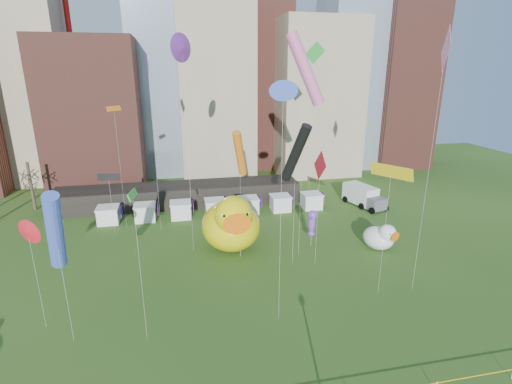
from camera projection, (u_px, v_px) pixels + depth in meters
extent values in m
cube|color=gray|center=(24.00, 67.00, 69.07)|extent=(14.00, 12.00, 42.00)
cube|color=brown|center=(94.00, 115.00, 68.24)|extent=(16.00, 14.00, 26.00)
cube|color=#8C9EB2|center=(159.00, 32.00, 73.61)|extent=(12.00, 12.00, 55.00)
cube|color=gray|center=(215.00, 89.00, 75.02)|extent=(14.00, 14.00, 34.00)
cube|color=brown|center=(259.00, 0.00, 77.38)|extent=(12.00, 12.00, 68.00)
cube|color=gray|center=(315.00, 99.00, 77.64)|extent=(16.00, 14.00, 30.00)
cube|color=#8C9EB2|center=(356.00, 53.00, 80.57)|extent=(14.00, 12.00, 48.00)
cube|color=brown|center=(401.00, 82.00, 82.47)|extent=(12.00, 12.00, 36.00)
cube|color=black|center=(180.00, 195.00, 61.37)|extent=(38.00, 6.00, 3.20)
cube|color=white|center=(108.00, 215.00, 53.99)|extent=(2.80, 2.80, 2.20)
cube|color=red|center=(122.00, 211.00, 54.18)|extent=(0.08, 1.40, 1.60)
cube|color=white|center=(145.00, 213.00, 54.96)|extent=(2.80, 2.80, 2.20)
cube|color=red|center=(158.00, 209.00, 55.15)|extent=(0.08, 1.40, 1.60)
cube|color=white|center=(181.00, 210.00, 55.93)|extent=(2.80, 2.80, 2.20)
cube|color=red|center=(193.00, 206.00, 56.12)|extent=(0.08, 1.40, 1.60)
cube|color=white|center=(215.00, 208.00, 56.90)|extent=(2.80, 2.80, 2.20)
cube|color=red|center=(227.00, 204.00, 57.09)|extent=(0.08, 1.40, 1.60)
cube|color=white|center=(248.00, 206.00, 57.87)|extent=(2.80, 2.80, 2.20)
cube|color=red|center=(260.00, 202.00, 58.06)|extent=(0.08, 1.40, 1.60)
cube|color=white|center=(280.00, 203.00, 58.84)|extent=(2.80, 2.80, 2.20)
cube|color=red|center=(292.00, 200.00, 59.03)|extent=(0.08, 1.40, 1.60)
cube|color=white|center=(311.00, 201.00, 59.81)|extent=(2.80, 2.80, 2.20)
cube|color=red|center=(323.00, 197.00, 60.01)|extent=(0.08, 1.40, 1.60)
cylinder|color=#382B21|center=(31.00, 186.00, 58.31)|extent=(0.44, 0.44, 7.50)
ellipsoid|color=yellow|center=(231.00, 226.00, 45.91)|extent=(7.04, 8.25, 5.77)
ellipsoid|color=yellow|center=(228.00, 217.00, 48.94)|extent=(1.92, 1.50, 2.34)
sphere|color=yellow|center=(234.00, 215.00, 42.79)|extent=(4.37, 4.37, 4.34)
cone|color=orange|center=(236.00, 222.00, 41.12)|extent=(2.40, 1.97, 2.39)
sphere|color=white|center=(224.00, 215.00, 41.28)|extent=(0.78, 0.78, 0.78)
sphere|color=white|center=(246.00, 213.00, 41.73)|extent=(0.78, 0.78, 0.78)
sphere|color=black|center=(225.00, 216.00, 40.93)|extent=(0.39, 0.39, 0.39)
sphere|color=black|center=(247.00, 214.00, 41.38)|extent=(0.39, 0.39, 0.39)
ellipsoid|color=white|center=(378.00, 238.00, 46.20)|extent=(4.46, 4.77, 2.70)
ellipsoid|color=white|center=(368.00, 234.00, 47.41)|extent=(1.09, 0.98, 1.09)
sphere|color=white|center=(387.00, 233.00, 44.91)|extent=(2.64, 2.64, 2.03)
cone|color=orange|center=(393.00, 236.00, 44.25)|extent=(1.38, 1.26, 1.12)
sphere|color=white|center=(388.00, 234.00, 44.10)|extent=(0.37, 0.37, 0.37)
sphere|color=white|center=(395.00, 231.00, 44.68)|extent=(0.37, 0.37, 0.37)
sphere|color=black|center=(390.00, 234.00, 43.96)|extent=(0.18, 0.18, 0.18)
sphere|color=black|center=(396.00, 232.00, 44.54)|extent=(0.18, 0.18, 0.18)
cylinder|color=silver|center=(240.00, 240.00, 44.00)|extent=(0.03, 0.03, 4.13)
ellipsoid|color=green|center=(240.00, 223.00, 43.38)|extent=(1.05, 0.86, 2.63)
sphere|color=green|center=(240.00, 212.00, 42.81)|extent=(1.36, 1.36, 1.34)
cone|color=green|center=(241.00, 214.00, 42.27)|extent=(0.48, 0.85, 0.47)
sphere|color=green|center=(240.00, 235.00, 43.88)|extent=(0.94, 0.94, 0.94)
cylinder|color=silver|center=(311.00, 235.00, 46.79)|extent=(0.03, 0.03, 2.91)
ellipsoid|color=purple|center=(312.00, 224.00, 46.35)|extent=(1.00, 0.87, 2.25)
sphere|color=purple|center=(313.00, 215.00, 45.84)|extent=(1.34, 1.34, 1.15)
cone|color=purple|center=(314.00, 217.00, 45.38)|extent=(0.53, 0.78, 0.40)
sphere|color=purple|center=(311.00, 234.00, 46.79)|extent=(0.80, 0.80, 0.80)
cube|color=white|center=(360.00, 194.00, 61.30)|extent=(4.12, 6.12, 2.80)
cube|color=#595960|center=(376.00, 204.00, 58.45)|extent=(3.03, 2.64, 1.79)
cylinder|color=black|center=(362.00, 206.00, 59.36)|extent=(0.54, 1.05, 1.01)
cylinder|color=black|center=(375.00, 203.00, 60.59)|extent=(0.54, 1.05, 1.01)
cylinder|color=black|center=(345.00, 199.00, 62.58)|extent=(0.54, 1.05, 1.01)
cylinder|color=black|center=(359.00, 197.00, 63.81)|extent=(0.54, 1.05, 1.01)
cylinder|color=silver|center=(37.00, 282.00, 31.01)|extent=(0.02, 0.02, 8.69)
cone|color=red|center=(28.00, 232.00, 29.68)|extent=(1.60, 1.41, 1.90)
cylinder|color=silver|center=(427.00, 180.00, 34.64)|extent=(0.02, 0.02, 22.26)
cube|color=pink|center=(446.00, 49.00, 31.25)|extent=(1.69, 3.28, 3.67)
cylinder|color=silver|center=(294.00, 211.00, 40.83)|extent=(0.02, 0.02, 12.58)
cylinder|color=black|center=(296.00, 153.00, 38.92)|extent=(2.82, 3.71, 6.28)
cylinder|color=silver|center=(311.00, 142.00, 52.05)|extent=(0.02, 0.02, 22.67)
cube|color=green|center=(315.00, 53.00, 48.60)|extent=(2.04, 1.85, 2.73)
cylinder|color=silver|center=(65.00, 289.00, 29.24)|extent=(0.02, 0.02, 9.48)
cylinder|color=blue|center=(55.00, 232.00, 27.80)|extent=(2.49, 4.13, 6.77)
cylinder|color=silver|center=(121.00, 171.00, 50.50)|extent=(0.02, 0.02, 15.98)
cube|color=orange|center=(114.00, 109.00, 48.06)|extent=(1.66, 1.74, 0.65)
cylinder|color=silver|center=(155.00, 153.00, 48.62)|extent=(0.02, 0.02, 21.28)
cube|color=purple|center=(148.00, 64.00, 45.38)|extent=(0.33, 2.48, 2.50)
cylinder|color=silver|center=(317.00, 217.00, 40.91)|extent=(0.02, 0.02, 11.35)
cube|color=red|center=(320.00, 165.00, 39.18)|extent=(0.12, 3.16, 3.16)
cylinder|color=silver|center=(301.00, 169.00, 41.91)|extent=(0.02, 0.02, 20.70)
cylinder|color=pink|center=(305.00, 69.00, 38.75)|extent=(4.41, 1.60, 7.35)
cylinder|color=silver|center=(112.00, 207.00, 48.63)|extent=(0.02, 0.02, 8.01)
cube|color=black|center=(108.00, 177.00, 47.41)|extent=(2.72, 0.96, 0.83)
cylinder|color=silver|center=(140.00, 272.00, 29.03)|extent=(0.02, 0.02, 12.22)
cube|color=green|center=(132.00, 195.00, 27.17)|extent=(0.59, 1.75, 0.55)
cylinder|color=silver|center=(384.00, 235.00, 35.47)|extent=(0.02, 0.02, 12.15)
cube|color=yellow|center=(391.00, 172.00, 33.62)|extent=(2.56, 3.59, 1.19)
cylinder|color=silver|center=(281.00, 215.00, 30.66)|extent=(0.02, 0.02, 19.21)
cone|color=blue|center=(283.00, 91.00, 27.74)|extent=(1.52, 0.32, 1.50)
cylinder|color=silver|center=(240.00, 191.00, 51.60)|extent=(0.02, 0.02, 10.20)
cylinder|color=orange|center=(240.00, 154.00, 50.05)|extent=(2.66, 3.84, 6.39)
cylinder|color=silver|center=(188.00, 157.00, 42.65)|extent=(0.02, 0.02, 22.78)
cone|color=purple|center=(183.00, 48.00, 39.18)|extent=(1.75, 2.72, 2.92)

